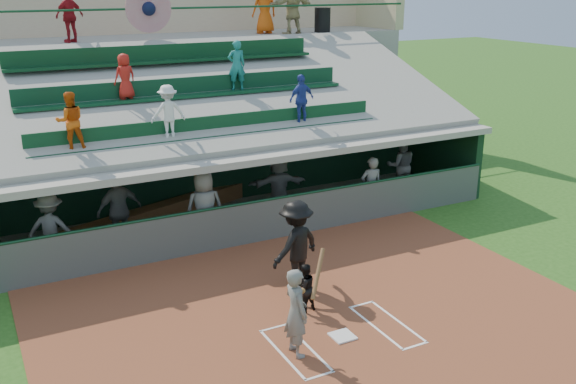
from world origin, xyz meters
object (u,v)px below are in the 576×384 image
home_plate (342,336)px  batter_at_plate (296,312)px  trash_bin (322,20)px  catcher (304,288)px

home_plate → batter_at_plate: size_ratio=0.22×
batter_at_plate → home_plate: bearing=4.7°
batter_at_plate → trash_bin: trash_bin is taller
batter_at_plate → catcher: (0.89, 1.32, -0.33)m
home_plate → batter_at_plate: bearing=-175.3°
batter_at_plate → catcher: bearing=56.0°
home_plate → batter_at_plate: 1.34m
catcher → trash_bin: (6.89, 11.19, 4.51)m
trash_bin → catcher: bearing=-121.6°
home_plate → batter_at_plate: (-1.05, -0.09, 0.83)m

